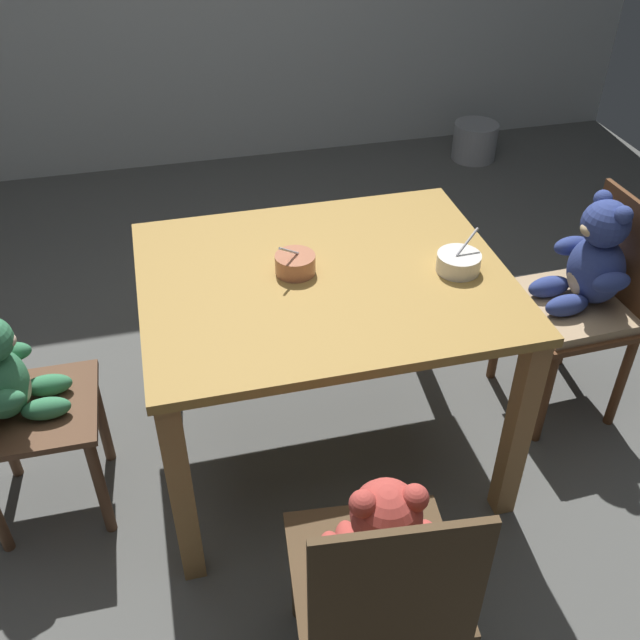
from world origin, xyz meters
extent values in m
cube|color=#525350|center=(0.00, 0.00, -0.02)|extent=(5.20, 5.20, 0.04)
cube|color=olive|center=(0.00, 0.00, 0.73)|extent=(1.11, 0.91, 0.03)
cube|color=#9B6F3E|center=(-0.51, -0.41, 0.36)|extent=(0.07, 0.07, 0.71)
cube|color=olive|center=(0.51, -0.41, 0.36)|extent=(0.07, 0.07, 0.71)
cube|color=olive|center=(-0.51, 0.41, 0.36)|extent=(0.07, 0.07, 0.71)
cube|color=#A57042|center=(0.51, 0.41, 0.36)|extent=(0.07, 0.07, 0.71)
cube|color=#4A351F|center=(-0.08, -0.81, 0.42)|extent=(0.44, 0.44, 0.02)
cube|color=#4A351F|center=(-0.10, -1.00, 0.63)|extent=(0.37, 0.05, 0.41)
cylinder|color=#4A351F|center=(0.11, -0.66, 0.20)|extent=(0.04, 0.04, 0.41)
cylinder|color=#4A351F|center=(-0.23, -0.63, 0.20)|extent=(0.04, 0.04, 0.41)
ellipsoid|color=#B13F38|center=(-0.08, -0.88, 0.54)|extent=(0.21, 0.19, 0.23)
ellipsoid|color=#C7B495|center=(-0.08, -0.83, 0.53)|extent=(0.11, 0.07, 0.14)
sphere|color=#B13F38|center=(-0.08, -0.87, 0.72)|extent=(0.16, 0.16, 0.16)
ellipsoid|color=#C7B495|center=(-0.08, -0.82, 0.70)|extent=(0.07, 0.06, 0.05)
sphere|color=#B13F38|center=(-0.03, -0.89, 0.77)|extent=(0.06, 0.06, 0.06)
sphere|color=#B13F38|center=(-0.14, -0.88, 0.77)|extent=(0.06, 0.06, 0.06)
ellipsoid|color=#B13F38|center=(0.03, -0.87, 0.57)|extent=(0.08, 0.13, 0.06)
ellipsoid|color=#B13F38|center=(-0.19, -0.85, 0.57)|extent=(0.08, 0.13, 0.06)
ellipsoid|color=#B13F38|center=(-0.02, -0.77, 0.47)|extent=(0.08, 0.15, 0.07)
ellipsoid|color=#B13F38|center=(-0.13, -0.76, 0.47)|extent=(0.08, 0.15, 0.07)
cube|color=#55321C|center=(0.91, 0.03, 0.42)|extent=(0.38, 0.43, 0.02)
cube|color=#55321C|center=(1.09, 0.04, 0.63)|extent=(0.03, 0.39, 0.40)
cylinder|color=#55321C|center=(0.75, 0.21, 0.20)|extent=(0.04, 0.04, 0.41)
cylinder|color=#55321C|center=(0.77, -0.15, 0.20)|extent=(0.04, 0.04, 0.41)
cylinder|color=#55321C|center=(1.06, 0.22, 0.20)|extent=(0.04, 0.04, 0.41)
cylinder|color=#55321C|center=(1.07, -0.14, 0.20)|extent=(0.04, 0.04, 0.41)
cube|color=tan|center=(0.91, 0.03, 0.45)|extent=(0.35, 0.40, 0.04)
ellipsoid|color=navy|center=(0.98, 0.03, 0.59)|extent=(0.19, 0.22, 0.25)
ellipsoid|color=#DBBB8B|center=(0.92, 0.03, 0.58)|extent=(0.07, 0.12, 0.15)
sphere|color=navy|center=(0.97, 0.03, 0.77)|extent=(0.16, 0.16, 0.16)
ellipsoid|color=#DBBB8B|center=(0.91, 0.03, 0.76)|extent=(0.06, 0.07, 0.05)
sphere|color=navy|center=(0.98, 0.09, 0.83)|extent=(0.06, 0.06, 0.06)
sphere|color=navy|center=(0.98, -0.02, 0.83)|extent=(0.06, 0.06, 0.06)
ellipsoid|color=navy|center=(0.95, 0.15, 0.62)|extent=(0.14, 0.07, 0.07)
ellipsoid|color=navy|center=(0.96, -0.09, 0.62)|extent=(0.14, 0.07, 0.07)
ellipsoid|color=navy|center=(0.85, 0.09, 0.50)|extent=(0.16, 0.08, 0.07)
ellipsoid|color=navy|center=(0.85, -0.03, 0.50)|extent=(0.16, 0.08, 0.07)
cube|color=brown|center=(-0.91, -0.03, 0.42)|extent=(0.38, 0.38, 0.02)
cylinder|color=brown|center=(-0.76, -0.19, 0.20)|extent=(0.04, 0.04, 0.41)
cylinder|color=brown|center=(-0.75, 0.13, 0.20)|extent=(0.04, 0.04, 0.41)
cylinder|color=brown|center=(-1.07, 0.13, 0.20)|extent=(0.04, 0.04, 0.41)
ellipsoid|color=#387F53|center=(-0.98, -0.03, 0.54)|extent=(0.16, 0.19, 0.22)
ellipsoid|color=beige|center=(-0.93, -0.03, 0.53)|extent=(0.06, 0.11, 0.13)
ellipsoid|color=beige|center=(-0.92, -0.03, 0.69)|extent=(0.05, 0.05, 0.04)
ellipsoid|color=#387F53|center=(-0.96, -0.14, 0.57)|extent=(0.12, 0.06, 0.06)
ellipsoid|color=#387F53|center=(-0.95, 0.08, 0.57)|extent=(0.12, 0.06, 0.06)
ellipsoid|color=#387F53|center=(-0.87, -0.08, 0.46)|extent=(0.14, 0.07, 0.07)
ellipsoid|color=#387F53|center=(-0.86, 0.02, 0.46)|extent=(0.14, 0.07, 0.07)
cylinder|color=silver|center=(0.40, -0.07, 0.77)|extent=(0.13, 0.13, 0.06)
cylinder|color=silver|center=(0.40, -0.07, 0.75)|extent=(0.07, 0.07, 0.01)
cylinder|color=beige|center=(0.40, -0.07, 0.80)|extent=(0.11, 0.11, 0.01)
cylinder|color=#BCBCC1|center=(0.43, -0.06, 0.83)|extent=(0.09, 0.05, 0.07)
ellipsoid|color=#BCBCC1|center=(0.39, -0.08, 0.79)|extent=(0.04, 0.03, 0.01)
cylinder|color=#B46D4E|center=(-0.08, 0.04, 0.78)|extent=(0.12, 0.12, 0.06)
cylinder|color=#B46D4E|center=(-0.08, 0.04, 0.75)|extent=(0.07, 0.07, 0.01)
cylinder|color=#C8B185|center=(-0.08, 0.04, 0.80)|extent=(0.10, 0.10, 0.01)
cylinder|color=#BCBCC1|center=(-0.10, 0.02, 0.84)|extent=(0.07, 0.06, 0.06)
ellipsoid|color=#BCBCC1|center=(-0.07, 0.04, 0.80)|extent=(0.04, 0.04, 0.01)
cylinder|color=#93969B|center=(1.51, 2.15, 0.11)|extent=(0.27, 0.27, 0.23)
camera|label=1|loc=(-0.45, -1.78, 1.97)|focal=40.76mm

